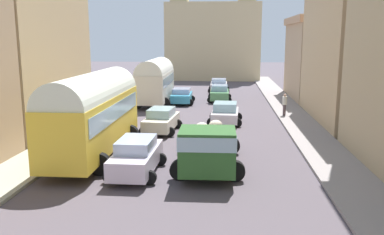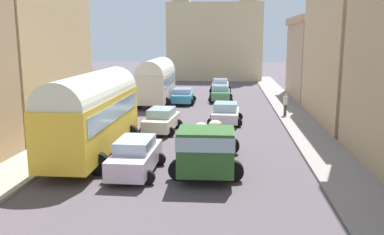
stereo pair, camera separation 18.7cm
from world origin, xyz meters
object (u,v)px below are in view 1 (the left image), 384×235
(car_1, at_px, (220,93))
(car_4, at_px, (137,156))
(car_0, at_px, (225,113))
(car_2, at_px, (219,85))
(parked_bus_0, at_px, (94,110))
(pedestrian_1, at_px, (285,104))
(parked_bus_1, at_px, (155,79))
(cargo_truck_0, at_px, (208,146))
(car_6, at_px, (182,96))
(car_5, at_px, (161,120))

(car_1, xyz_separation_m, car_4, (-3.29, -21.90, 0.03))
(car_0, xyz_separation_m, car_2, (-0.77, 17.22, 0.02))
(parked_bus_0, bearing_deg, car_0, 52.85)
(car_2, xyz_separation_m, pedestrian_1, (5.28, -14.42, 0.26))
(car_0, bearing_deg, parked_bus_1, 127.76)
(cargo_truck_0, xyz_separation_m, car_2, (-0.04, 27.97, -0.42))
(cargo_truck_0, distance_m, car_0, 10.79)
(car_0, bearing_deg, car_6, 114.88)
(car_2, bearing_deg, car_6, -110.98)
(parked_bus_0, height_order, car_6, parked_bus_0)
(parked_bus_1, distance_m, car_6, 2.85)
(parked_bus_1, distance_m, pedestrian_1, 12.26)
(parked_bus_0, relative_size, pedestrian_1, 5.25)
(cargo_truck_0, distance_m, car_2, 27.98)
(car_0, xyz_separation_m, car_6, (-4.04, 8.70, -0.02))
(car_2, relative_size, car_5, 0.93)
(parked_bus_1, height_order, car_2, parked_bus_1)
(car_5, xyz_separation_m, pedestrian_1, (8.59, 5.79, 0.26))
(parked_bus_1, xyz_separation_m, pedestrian_1, (10.90, -5.46, -1.24))
(car_1, xyz_separation_m, car_6, (-3.46, -1.84, -0.05))
(pedestrian_1, bearing_deg, parked_bus_1, 153.38)
(cargo_truck_0, distance_m, car_4, 3.22)
(parked_bus_0, relative_size, cargo_truck_0, 1.35)
(car_1, xyz_separation_m, car_2, (-0.20, 6.67, -0.00))
(parked_bus_1, xyz_separation_m, car_5, (2.31, -11.25, -1.50))
(car_4, height_order, pedestrian_1, pedestrian_1)
(parked_bus_1, distance_m, car_5, 11.58)
(car_0, bearing_deg, cargo_truck_0, -93.89)
(car_5, relative_size, car_6, 1.05)
(car_2, bearing_deg, car_0, -87.43)
(parked_bus_0, xyz_separation_m, car_4, (2.73, -2.64, -1.56))
(car_4, distance_m, pedestrian_1, 16.44)
(car_2, bearing_deg, parked_bus_1, -122.09)
(car_4, xyz_separation_m, pedestrian_1, (8.38, 14.15, 0.22))
(car_0, distance_m, car_1, 10.56)
(cargo_truck_0, height_order, car_5, cargo_truck_0)
(cargo_truck_0, xyz_separation_m, car_6, (-3.31, 19.46, -0.46))
(parked_bus_1, xyz_separation_m, car_6, (2.36, 0.45, -1.54))
(car_2, xyz_separation_m, car_4, (-3.10, -28.57, 0.03))
(car_1, height_order, pedestrian_1, pedestrian_1)
(car_6, relative_size, pedestrian_1, 2.13)
(car_2, distance_m, pedestrian_1, 15.36)
(car_1, xyz_separation_m, pedestrian_1, (5.08, -7.75, 0.25))
(parked_bus_1, distance_m, car_2, 10.68)
(parked_bus_1, height_order, car_4, parked_bus_1)
(cargo_truck_0, xyz_separation_m, pedestrian_1, (5.24, 13.55, -0.16))
(parked_bus_1, xyz_separation_m, cargo_truck_0, (5.66, -19.01, -1.08))
(car_4, bearing_deg, pedestrian_1, 59.37)
(car_0, height_order, car_2, car_2)
(parked_bus_1, relative_size, car_0, 2.23)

